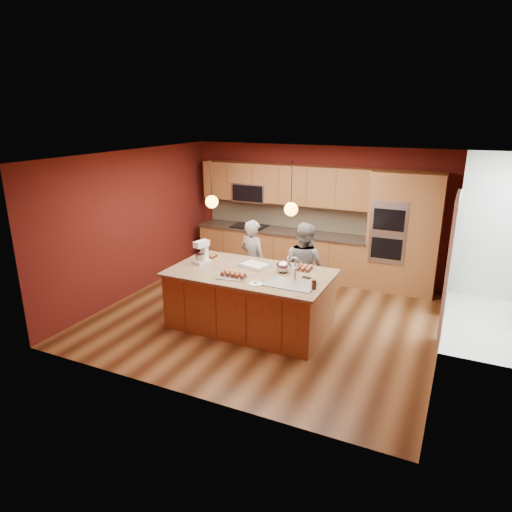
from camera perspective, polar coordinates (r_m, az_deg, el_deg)
The scene contains 24 objects.
floor at distance 7.89m, azimuth 1.43°, elevation -7.51°, with size 5.50×5.50×0.00m, color #41220F.
ceiling at distance 7.17m, azimuth 1.59°, elevation 12.41°, with size 5.50×5.50×0.00m, color white.
wall_back at distance 9.69m, azimuth 7.47°, elevation 5.59°, with size 5.50×5.50×0.00m, color #541712.
wall_front at distance 5.34m, azimuth -9.35°, elevation -4.69°, with size 5.50×5.50×0.00m, color #541712.
wall_left at distance 8.84m, azimuth -15.09°, elevation 3.95°, with size 5.00×5.00×0.00m, color #541712.
wall_right at distance 6.85m, azimuth 23.09°, elevation -0.85°, with size 5.00×5.00×0.00m, color #541712.
cabinet_run at distance 9.77m, azimuth 3.12°, elevation 3.61°, with size 3.74×0.64×2.30m.
oven_column at distance 9.07m, azimuth 17.98°, elevation 2.73°, with size 1.30×0.62×2.30m.
doorway_trim at distance 7.70m, azimuth 22.98°, elevation -1.22°, with size 0.08×1.11×2.20m, color white, non-canonical shape.
pendant_left at distance 7.22m, azimuth -5.55°, elevation 6.79°, with size 0.20×0.20×0.80m.
pendant_right at distance 6.66m, azimuth 4.40°, elevation 5.89°, with size 0.20×0.20×0.80m.
island at distance 7.36m, azimuth -0.63°, elevation -5.36°, with size 2.55×1.43×1.32m.
person_left at distance 8.24m, azimuth -0.39°, elevation -0.65°, with size 0.56×0.37×1.53m, color black.
person_right at distance 7.89m, azimuth 5.99°, elevation -1.40°, with size 0.77×0.60×1.58m, color slate.
stand_mixer at distance 7.60m, azimuth -6.81°, elevation 0.30°, with size 0.26×0.32×0.38m.
sheet_cake at distance 7.41m, azimuth -0.17°, elevation -1.19°, with size 0.53×0.44×0.05m.
cooling_rack at distance 6.96m, azimuth -2.96°, elevation -2.60°, with size 0.44×0.31×0.02m, color #B8BBBF.
mixing_bowl at distance 7.16m, azimuth 3.44°, elevation -1.32°, with size 0.23×0.23×0.19m, color #A9ACB0.
plate at distance 6.68m, azimuth -0.01°, elevation -3.50°, with size 0.20×0.20×0.01m, color white.
tumbler at distance 6.53m, azimuth 7.25°, elevation -3.59°, with size 0.07×0.07×0.14m, color #381C0F.
phone at distance 6.98m, azimuth 6.33°, elevation -2.68°, with size 0.13×0.07×0.01m, color black.
cupcakes_left at distance 7.93m, azimuth -5.69°, elevation 0.07°, with size 0.21×0.21×0.06m, color #BF7645, non-canonical shape.
cupcakes_rack at distance 6.94m, azimuth -2.83°, elevation -2.25°, with size 0.42×0.17×0.08m, color #BF7645, non-canonical shape.
cupcakes_right at distance 7.30m, azimuth 6.05°, elevation -1.47°, with size 0.25×0.25×0.07m, color #BF7645, non-canonical shape.
Camera 1 is at (2.85, -6.54, 3.37)m, focal length 32.00 mm.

